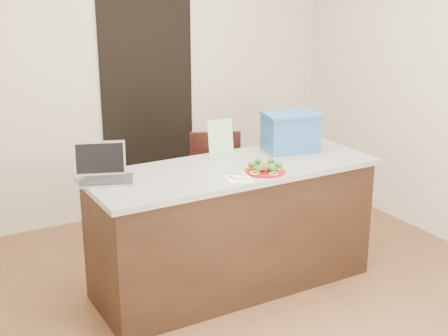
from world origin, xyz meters
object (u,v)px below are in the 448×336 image
island (233,227)px  laptop (103,170)px  blue_box (290,132)px  napkin (238,178)px  yogurt_bottle (270,163)px  chair (221,183)px  plate (265,171)px

island → laptop: 1.04m
island → blue_box: bearing=13.3°
napkin → laptop: bearing=151.0°
napkin → yogurt_bottle: yogurt_bottle is taller
laptop → napkin: bearing=-7.8°
napkin → blue_box: (0.69, 0.39, 0.14)m
yogurt_bottle → napkin: bearing=-159.0°
napkin → chair: 1.09m
blue_box → yogurt_bottle: bearing=-132.3°
plate → napkin: bearing=-171.7°
laptop → plate: bearing=-0.2°
plate → blue_box: blue_box is taller
laptop → blue_box: 1.47m
island → napkin: 0.53m
laptop → chair: 1.35m
napkin → yogurt_bottle: size_ratio=2.51×
plate → yogurt_bottle: bearing=43.4°
napkin → blue_box: blue_box is taller
island → yogurt_bottle: size_ratio=31.77×
island → napkin: bearing=-113.1°
plate → blue_box: size_ratio=0.61×
blue_box → chair: (-0.29, 0.55, -0.52)m
plate → yogurt_bottle: (0.10, 0.09, 0.02)m
yogurt_bottle → blue_box: 0.46m
blue_box → island: bearing=-154.9°
napkin → yogurt_bottle: 0.35m
island → plate: 0.53m
yogurt_bottle → island: bearing=151.5°
yogurt_bottle → laptop: laptop is taller
island → yogurt_bottle: (0.22, -0.12, 0.48)m
island → plate: size_ratio=7.50×
island → plate: (0.13, -0.21, 0.47)m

